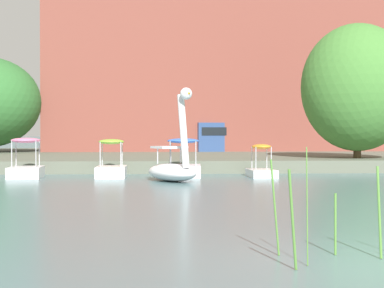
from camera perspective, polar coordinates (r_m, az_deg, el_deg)
The scene contains 11 objects.
ground_plane at distance 9.39m, azimuth 15.16°, elevation -9.77°, with size 582.34×582.34×0.00m, color slate.
shore_bank_far at distance 41.02m, azimuth 0.52°, elevation -1.09°, with size 117.01×24.57×0.54m, color #5B6051.
swan_boat at distance 24.36m, azimuth -1.61°, elevation -1.93°, with size 2.37×3.12×3.29m.
pedal_boat_orange at distance 26.80m, azimuth 5.82°, elevation -1.94°, with size 1.03×1.87×1.29m.
pedal_boat_blue at distance 26.87m, azimuth -0.75°, elevation -1.84°, with size 1.50×2.20×1.52m.
pedal_boat_lime at distance 26.73m, azimuth -6.76°, elevation -1.85°, with size 1.15×2.20×1.49m.
pedal_boat_pink at distance 27.00m, azimuth -13.72°, elevation -1.74°, with size 1.29×2.06×1.54m.
tree_willow_overhanging at distance 32.84m, azimuth 13.66°, elevation 4.61°, with size 7.40×7.41×6.29m.
parked_van at distance 43.86m, azimuth 3.29°, elevation 0.68°, with size 5.11×2.78×1.82m.
apartment_block at distance 47.78m, azimuth 2.37°, elevation 8.78°, with size 23.40×9.20×15.39m, color brown.
reed_clump_foreground at distance 9.51m, azimuth 11.59°, elevation -5.95°, with size 1.79×1.34×1.55m.
Camera 1 is at (-2.98, -8.73, 1.74)m, focal length 63.81 mm.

